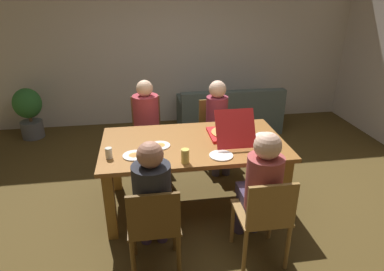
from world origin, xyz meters
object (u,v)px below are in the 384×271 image
(potted_plant, at_px, (29,110))
(plate_3, at_px, (265,136))
(chair_2, at_px, (154,227))
(dining_table, at_px, (193,152))
(couch, at_px, (229,115))
(plate_1, at_px, (134,155))
(drinking_glass_0, at_px, (185,156))
(pizza_box_0, at_px, (229,133))
(drinking_glass_1, at_px, (109,153))
(person_2, at_px, (152,194))
(plate_0, at_px, (221,156))
(chair_1, at_px, (215,128))
(person_3, at_px, (146,119))
(person_1, at_px, (218,118))
(plate_2, at_px, (160,145))
(person_0, at_px, (261,184))
(chair_3, at_px, (147,130))

(potted_plant, bearing_deg, plate_3, -35.25)
(chair_2, bearing_deg, plate_3, 37.90)
(dining_table, relative_size, couch, 1.13)
(plate_1, bearing_deg, drinking_glass_0, -23.95)
(pizza_box_0, distance_m, drinking_glass_1, 1.30)
(chair_2, height_order, person_2, person_2)
(chair_2, distance_m, plate_0, 0.97)
(chair_1, bearing_deg, chair_2, -115.40)
(person_3, height_order, drinking_glass_0, person_3)
(plate_0, height_order, couch, plate_0)
(drinking_glass_1, bearing_deg, dining_table, 15.61)
(person_1, distance_m, plate_1, 1.53)
(plate_0, xyz_separation_m, drinking_glass_1, (-1.08, 0.12, 0.05))
(plate_0, height_order, potted_plant, potted_plant)
(drinking_glass_0, bearing_deg, drinking_glass_1, 164.00)
(drinking_glass_1, bearing_deg, couch, 52.22)
(dining_table, distance_m, person_2, 0.96)
(person_2, xyz_separation_m, plate_2, (0.11, 0.78, 0.07))
(person_3, distance_m, potted_plant, 2.32)
(person_1, relative_size, drinking_glass_0, 8.53)
(plate_0, bearing_deg, person_0, -62.54)
(dining_table, distance_m, chair_2, 1.10)
(plate_0, height_order, drinking_glass_1, drinking_glass_1)
(chair_2, distance_m, pizza_box_0, 1.40)
(chair_1, bearing_deg, chair_3, 178.54)
(chair_2, distance_m, drinking_glass_1, 0.89)
(person_0, xyz_separation_m, chair_3, (-0.94, 1.86, -0.22))
(chair_2, bearing_deg, dining_table, 63.87)
(person_1, relative_size, plate_2, 5.46)
(pizza_box_0, height_order, plate_1, pizza_box_0)
(chair_2, distance_m, drinking_glass_0, 0.71)
(person_2, xyz_separation_m, couch, (1.42, 2.92, -0.45))
(chair_1, bearing_deg, plate_1, -131.16)
(chair_1, relative_size, chair_2, 1.00)
(chair_1, bearing_deg, drinking_glass_0, -112.80)
(chair_1, relative_size, plate_0, 3.72)
(drinking_glass_0, bearing_deg, plate_0, 12.54)
(chair_1, distance_m, plate_2, 1.37)
(chair_1, bearing_deg, potted_plant, 156.08)
(person_2, xyz_separation_m, plate_3, (1.28, 0.85, 0.07))
(person_1, bearing_deg, dining_table, -118.68)
(drinking_glass_0, height_order, potted_plant, drinking_glass_0)
(pizza_box_0, bearing_deg, dining_table, -170.43)
(chair_2, xyz_separation_m, person_2, (-0.00, 0.14, 0.22))
(chair_3, height_order, plate_0, chair_3)
(chair_2, bearing_deg, person_0, 8.45)
(person_2, relative_size, couch, 0.71)
(dining_table, bearing_deg, person_1, 61.32)
(drinking_glass_0, bearing_deg, person_0, -32.48)
(chair_2, height_order, plate_2, chair_2)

